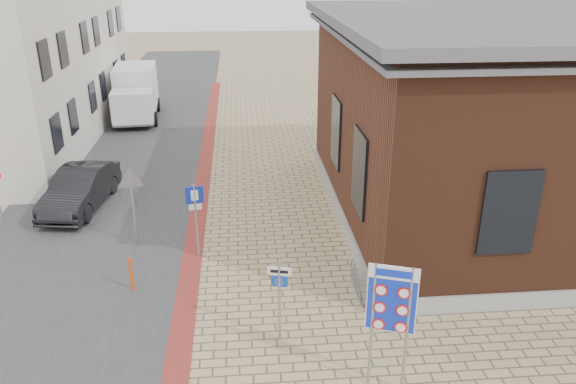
{
  "coord_description": "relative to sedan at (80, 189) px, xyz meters",
  "views": [
    {
      "loc": [
        -0.41,
        -10.76,
        8.53
      ],
      "look_at": [
        0.92,
        4.15,
        2.2
      ],
      "focal_mm": 35.0,
      "sensor_mm": 36.0,
      "label": 1
    }
  ],
  "objects": [
    {
      "name": "townhouse_mid",
      "position": [
        -4.74,
        9.41,
        3.84
      ],
      "size": [
        7.4,
        6.4,
        9.1
      ],
      "color": "beige",
      "rests_on": "ground"
    },
    {
      "name": "box_truck",
      "position": [
        0.13,
        12.14,
        0.73
      ],
      "size": [
        2.63,
        5.56,
        2.83
      ],
      "rotation": [
        0.0,
        0.0,
        0.08
      ],
      "color": "slate",
      "rests_on": "ground"
    },
    {
      "name": "parking_sign",
      "position": [
        4.45,
        -4.09,
        0.9
      ],
      "size": [
        0.53,
        0.13,
        2.4
      ],
      "rotation": [
        0.0,
        0.0,
        0.18
      ],
      "color": "gray",
      "rests_on": "ground"
    },
    {
      "name": "curb_strip",
      "position": [
        4.25,
        1.41,
        -0.71
      ],
      "size": [
        0.6,
        40.0,
        0.02
      ],
      "primitive_type": "cube",
      "color": "maroon",
      "rests_on": "ground"
    },
    {
      "name": "townhouse_far",
      "position": [
        -4.74,
        15.41,
        3.44
      ],
      "size": [
        7.4,
        6.4,
        8.3
      ],
      "color": "beige",
      "rests_on": "ground"
    },
    {
      "name": "bike_rack",
      "position": [
        8.9,
        -6.39,
        -0.46
      ],
      "size": [
        0.08,
        1.8,
        0.6
      ],
      "color": "slate",
      "rests_on": "ground"
    },
    {
      "name": "yield_sign",
      "position": [
        2.45,
        -3.09,
        1.27
      ],
      "size": [
        0.91,
        0.26,
        2.61
      ],
      "rotation": [
        0.0,
        0.0,
        0.22
      ],
      "color": "gray",
      "rests_on": "ground"
    },
    {
      "name": "border_sign",
      "position": [
        8.75,
        -10.09,
        1.4
      ],
      "size": [
        0.97,
        0.37,
        2.96
      ],
      "rotation": [
        0.0,
        0.0,
        -0.33
      ],
      "color": "gray",
      "rests_on": "ground"
    },
    {
      "name": "road_strip",
      "position": [
        0.75,
        6.41,
        -0.72
      ],
      "size": [
        7.0,
        60.0,
        0.02
      ],
      "primitive_type": "cube",
      "color": "#38383A",
      "rests_on": "ground"
    },
    {
      "name": "brick_building",
      "position": [
        15.25,
        -1.59,
        2.76
      ],
      "size": [
        13.0,
        13.0,
        6.8
      ],
      "color": "gray",
      "rests_on": "ground"
    },
    {
      "name": "essen_sign",
      "position": [
        6.63,
        -8.29,
        0.65
      ],
      "size": [
        0.56,
        0.17,
        2.11
      ],
      "rotation": [
        0.0,
        0.0,
        -0.24
      ],
      "color": "gray",
      "rests_on": "ground"
    },
    {
      "name": "sedan",
      "position": [
        0.0,
        0.0,
        0.0
      ],
      "size": [
        2.16,
        4.59,
        1.45
      ],
      "primitive_type": "imported",
      "rotation": [
        0.0,
        0.0,
        -0.15
      ],
      "color": "black",
      "rests_on": "ground"
    },
    {
      "name": "bollard",
      "position": [
        2.75,
        -5.79,
        -0.23
      ],
      "size": [
        0.1,
        0.1,
        1.0
      ],
      "primitive_type": "cylinder",
      "rotation": [
        0.0,
        0.0,
        -0.18
      ],
      "color": "#E5420C",
      "rests_on": "ground"
    },
    {
      "name": "ground",
      "position": [
        6.25,
        -8.59,
        -0.73
      ],
      "size": [
        120.0,
        120.0,
        0.0
      ],
      "primitive_type": "plane",
      "color": "tan",
      "rests_on": "ground"
    }
  ]
}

